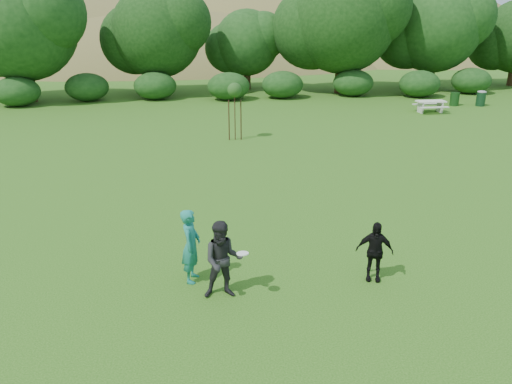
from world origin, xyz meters
TOP-DOWN VIEW (x-y plane):
  - ground at (0.00, 0.00)m, footprint 120.00×120.00m
  - player_teal at (-1.95, 0.03)m, footprint 0.58×0.75m
  - player_grey at (-1.25, -0.80)m, footprint 0.91×0.73m
  - player_black at (2.38, -0.51)m, footprint 0.95×0.61m
  - trash_can_near at (16.21, 21.45)m, footprint 0.60×0.60m
  - frisbee at (-0.84, -1.05)m, footprint 0.27×0.27m
  - sapling at (0.39, 13.80)m, footprint 0.70×0.70m
  - picnic_table at (13.41, 19.29)m, footprint 1.80×1.48m
  - trash_can_lidded at (17.92, 21.09)m, footprint 0.60×0.60m
  - hillside at (-0.56, 68.45)m, footprint 150.00×72.00m
  - tree_row at (3.23, 28.68)m, footprint 53.92×10.38m

SIDE VIEW (x-z plane):
  - hillside at x=-0.56m, z-range -37.97..14.03m
  - ground at x=0.00m, z-range 0.00..0.00m
  - trash_can_near at x=16.21m, z-range 0.00..0.90m
  - picnic_table at x=13.41m, z-range 0.14..0.90m
  - trash_can_lidded at x=17.92m, z-range 0.02..1.07m
  - player_black at x=2.38m, z-range 0.00..1.50m
  - player_teal at x=-1.95m, z-range 0.00..1.83m
  - player_grey at x=-1.25m, z-range 0.00..1.83m
  - frisbee at x=-0.84m, z-range 1.15..1.21m
  - sapling at x=0.39m, z-range 0.99..3.84m
  - tree_row at x=3.23m, z-range 0.06..9.69m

